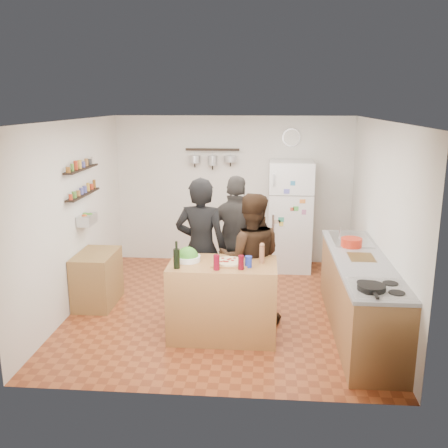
# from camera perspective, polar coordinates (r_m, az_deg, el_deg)

# --- Properties ---
(room_shell) EXTENTS (4.20, 4.20, 4.20)m
(room_shell) POSITION_cam_1_polar(r_m,az_deg,el_deg) (6.86, 0.20, 1.39)
(room_shell) COLOR brown
(room_shell) RESTS_ON ground
(prep_island) EXTENTS (1.25, 0.72, 0.91)m
(prep_island) POSITION_cam_1_polar(r_m,az_deg,el_deg) (5.95, -0.13, -8.65)
(prep_island) COLOR #A6723C
(prep_island) RESTS_ON floor
(pizza_board) EXTENTS (0.42, 0.34, 0.02)m
(pizza_board) POSITION_cam_1_polar(r_m,az_deg,el_deg) (5.76, 0.64, -4.48)
(pizza_board) COLOR olive
(pizza_board) RESTS_ON prep_island
(pizza) EXTENTS (0.34, 0.34, 0.02)m
(pizza) POSITION_cam_1_polar(r_m,az_deg,el_deg) (5.76, 0.64, -4.30)
(pizza) COLOR #D3BD8B
(pizza) RESTS_ON pizza_board
(salad_bowl) EXTENTS (0.30, 0.30, 0.06)m
(salad_bowl) POSITION_cam_1_polar(r_m,az_deg,el_deg) (5.88, -4.19, -3.94)
(salad_bowl) COLOR white
(salad_bowl) RESTS_ON prep_island
(wine_bottle) EXTENTS (0.07, 0.07, 0.22)m
(wine_bottle) POSITION_cam_1_polar(r_m,az_deg,el_deg) (5.61, -5.43, -3.96)
(wine_bottle) COLOR black
(wine_bottle) RESTS_ON prep_island
(wine_glass_near) EXTENTS (0.07, 0.07, 0.17)m
(wine_glass_near) POSITION_cam_1_polar(r_m,az_deg,el_deg) (5.54, -0.86, -4.41)
(wine_glass_near) COLOR #600818
(wine_glass_near) RESTS_ON prep_island
(wine_glass_far) EXTENTS (0.07, 0.07, 0.16)m
(wine_glass_far) POSITION_cam_1_polar(r_m,az_deg,el_deg) (5.56, 1.95, -4.41)
(wine_glass_far) COLOR #510712
(wine_glass_far) RESTS_ON prep_island
(pepper_mill) EXTENTS (0.06, 0.06, 0.19)m
(pepper_mill) POSITION_cam_1_polar(r_m,az_deg,el_deg) (5.79, 4.36, -3.54)
(pepper_mill) COLOR brown
(pepper_mill) RESTS_ON prep_island
(salt_canister) EXTENTS (0.08, 0.08, 0.13)m
(salt_canister) POSITION_cam_1_polar(r_m,az_deg,el_deg) (5.64, 2.81, -4.33)
(salt_canister) COLOR navy
(salt_canister) RESTS_ON prep_island
(person_left) EXTENTS (0.70, 0.50, 1.82)m
(person_left) POSITION_cam_1_polar(r_m,az_deg,el_deg) (6.37, -2.63, -2.76)
(person_left) COLOR black
(person_left) RESTS_ON floor
(person_center) EXTENTS (0.84, 0.67, 1.66)m
(person_center) POSITION_cam_1_polar(r_m,az_deg,el_deg) (6.22, 3.07, -3.99)
(person_center) COLOR black
(person_center) RESTS_ON floor
(person_back) EXTENTS (1.10, 0.59, 1.79)m
(person_back) POSITION_cam_1_polar(r_m,az_deg,el_deg) (6.74, 1.50, -1.99)
(person_back) COLOR #2B2826
(person_back) RESTS_ON floor
(counter_run) EXTENTS (0.63, 2.63, 0.90)m
(counter_run) POSITION_cam_1_polar(r_m,az_deg,el_deg) (6.29, 15.27, -7.94)
(counter_run) COLOR #9E7042
(counter_run) RESTS_ON floor
(stove_top) EXTENTS (0.60, 0.62, 0.02)m
(stove_top) POSITION_cam_1_polar(r_m,az_deg,el_deg) (5.26, 17.41, -7.10)
(stove_top) COLOR white
(stove_top) RESTS_ON counter_run
(skillet) EXTENTS (0.28, 0.28, 0.05)m
(skillet) POSITION_cam_1_polar(r_m,az_deg,el_deg) (5.17, 16.50, -6.96)
(skillet) COLOR black
(skillet) RESTS_ON stove_top
(sink) EXTENTS (0.50, 0.80, 0.03)m
(sink) POSITION_cam_1_polar(r_m,az_deg,el_deg) (6.94, 14.28, -1.77)
(sink) COLOR silver
(sink) RESTS_ON counter_run
(cutting_board) EXTENTS (0.30, 0.40, 0.02)m
(cutting_board) POSITION_cam_1_polar(r_m,az_deg,el_deg) (6.20, 15.43, -3.75)
(cutting_board) COLOR olive
(cutting_board) RESTS_ON counter_run
(red_bowl) EXTENTS (0.27, 0.27, 0.11)m
(red_bowl) POSITION_cam_1_polar(r_m,az_deg,el_deg) (6.59, 14.36, -2.06)
(red_bowl) COLOR red
(red_bowl) RESTS_ON counter_run
(fridge) EXTENTS (0.70, 0.68, 1.80)m
(fridge) POSITION_cam_1_polar(r_m,az_deg,el_deg) (8.26, 7.53, 0.93)
(fridge) COLOR white
(fridge) RESTS_ON floor
(wall_clock) EXTENTS (0.30, 0.03, 0.30)m
(wall_clock) POSITION_cam_1_polar(r_m,az_deg,el_deg) (8.40, 7.70, 9.77)
(wall_clock) COLOR silver
(wall_clock) RESTS_ON back_wall
(spice_shelf_lower) EXTENTS (0.12, 1.00, 0.02)m
(spice_shelf_lower) POSITION_cam_1_polar(r_m,az_deg,el_deg) (7.05, -15.79, 3.27)
(spice_shelf_lower) COLOR black
(spice_shelf_lower) RESTS_ON left_wall
(spice_shelf_upper) EXTENTS (0.12, 1.00, 0.02)m
(spice_shelf_upper) POSITION_cam_1_polar(r_m,az_deg,el_deg) (7.00, -15.98, 6.08)
(spice_shelf_upper) COLOR black
(spice_shelf_upper) RESTS_ON left_wall
(produce_basket) EXTENTS (0.18, 0.35, 0.14)m
(produce_basket) POSITION_cam_1_polar(r_m,az_deg,el_deg) (7.11, -15.38, 0.50)
(produce_basket) COLOR silver
(produce_basket) RESTS_ON left_wall
(side_table) EXTENTS (0.50, 0.80, 0.73)m
(side_table) POSITION_cam_1_polar(r_m,az_deg,el_deg) (7.10, -14.28, -6.07)
(side_table) COLOR olive
(side_table) RESTS_ON floor
(pot_rack) EXTENTS (0.90, 0.04, 0.04)m
(pot_rack) POSITION_cam_1_polar(r_m,az_deg,el_deg) (8.38, -1.33, 8.50)
(pot_rack) COLOR black
(pot_rack) RESTS_ON back_wall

